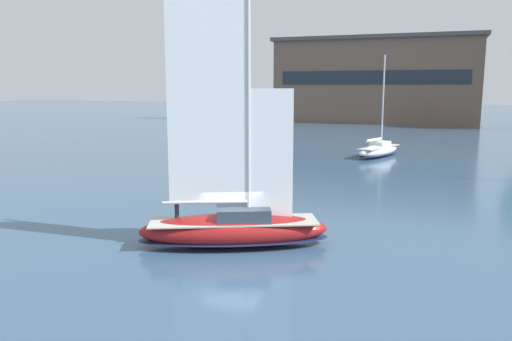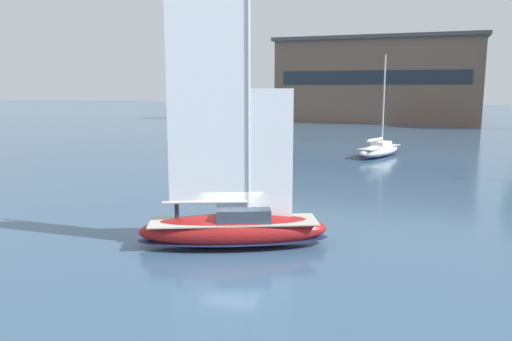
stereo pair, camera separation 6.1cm
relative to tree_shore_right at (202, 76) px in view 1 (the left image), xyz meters
name	(u,v)px [view 1 (the left image)]	position (x,y,z in m)	size (l,w,h in m)	color
ground_plane	(234,245)	(40.73, -81.46, -9.54)	(400.00, 400.00, 0.00)	#385675
waterfront_building	(375,80)	(37.22, 3.48, -1.01)	(40.58, 14.32, 16.98)	brown
tree_shore_right	(202,76)	(0.00, 0.00, 0.00)	(6.62, 6.62, 13.63)	brown
sailboat_main	(234,225)	(40.74, -81.46, -8.57)	(8.94, 5.76, 11.96)	maroon
sailboat_moored_outer_mooring	(378,150)	(43.75, -49.02, -8.83)	(4.61, 7.85, 10.43)	silver
channel_buoy	(226,193)	(36.99, -73.68, -8.91)	(0.88, 0.88, 1.63)	red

